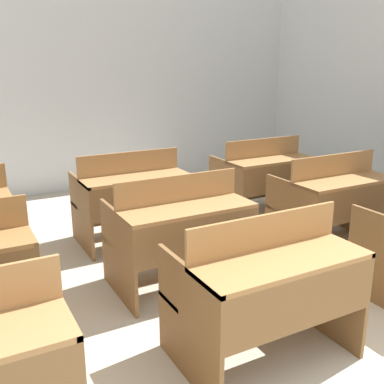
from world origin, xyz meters
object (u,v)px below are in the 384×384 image
bench_front_center (266,287)px  bench_third_right (264,176)px  wastepaper_bin (320,171)px  bench_second_right (333,200)px  bench_second_center (180,230)px  bench_third_center (132,196)px

bench_front_center → bench_third_right: 2.79m
bench_front_center → wastepaper_bin: size_ratio=3.03×
bench_second_right → wastepaper_bin: size_ratio=3.03×
bench_second_center → bench_second_right: size_ratio=1.00×
bench_third_right → bench_third_center: bearing=-179.1°
bench_third_right → wastepaper_bin: 1.92m
bench_front_center → wastepaper_bin: (3.39, 3.05, -0.30)m
bench_second_center → bench_third_center: (0.01, 1.10, 0.00)m
bench_second_center → bench_second_right: bearing=1.0°
wastepaper_bin → bench_front_center: bearing=-138.1°
bench_second_right → bench_third_center: same height
bench_third_right → wastepaper_bin: (1.71, 0.82, -0.30)m
bench_second_center → bench_third_right: size_ratio=1.00×
bench_second_right → bench_third_center: 2.02m
bench_second_center → bench_second_right: (1.72, 0.03, 0.00)m
bench_third_center → bench_second_right: bearing=-32.1°
bench_front_center → wastepaper_bin: bearing=41.9°
bench_second_center → bench_third_right: 2.05m
wastepaper_bin → bench_second_right: bearing=-131.4°
bench_third_right → wastepaper_bin: bench_third_right is taller
bench_second_center → bench_third_right: bearing=33.5°
bench_front_center → bench_third_center: same height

